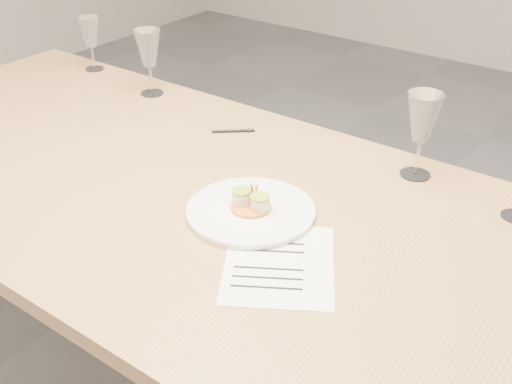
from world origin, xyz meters
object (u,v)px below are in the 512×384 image
Objects in this scene: recipe_sheet at (279,263)px; ballpoint_pen at (234,131)px; dining_table at (203,216)px; wine_glass_1 at (148,50)px; dinner_plate at (251,210)px; wine_glass_2 at (423,119)px; wine_glass_0 at (90,33)px.

ballpoint_pen is at bearing 105.01° from recipe_sheet.
dining_table is 11.28× the size of wine_glass_1.
recipe_sheet is 0.64m from ballpoint_pen.
wine_glass_2 is at bearing 60.97° from dinner_plate.
dinner_plate is at bearing 112.22° from recipe_sheet.
dinner_plate is at bearing -2.84° from dining_table.
dining_table is 12.71× the size of wine_glass_0.
ballpoint_pen is 0.53× the size of wine_glass_0.
recipe_sheet is at bearing -36.04° from dinner_plate.
wine_glass_2 reaches higher than dining_table.
dining_table is at bearing -104.58° from ballpoint_pen.
wine_glass_2 is at bearing -1.98° from wine_glass_0.
dinner_plate is at bearing -86.85° from ballpoint_pen.
wine_glass_2 reaches higher than wine_glass_1.
dining_table is 8.11× the size of dinner_plate.
ballpoint_pen is at bearing -9.20° from wine_glass_0.
dinner_plate is 0.45m from ballpoint_pen.
ballpoint_pen is (-0.31, 0.32, -0.01)m from dinner_plate.
ballpoint_pen is 0.45× the size of wine_glass_2.
wine_glass_2 is at bearing 0.12° from wine_glass_1.
dining_table is 10.89× the size of wine_glass_2.
dinner_plate is 0.83× the size of recipe_sheet.
ballpoint_pen is 0.47× the size of wine_glass_1.
wine_glass_1 is 0.93m from wine_glass_2.
dinner_plate is 2.95× the size of ballpoint_pen.
wine_glass_2 is (1.27, -0.04, 0.02)m from wine_glass_0.
ballpoint_pen is (-0.47, 0.44, 0.00)m from recipe_sheet.
ballpoint_pen is at bearing -10.38° from wine_glass_1.
wine_glass_0 reaches higher than ballpoint_pen.
wine_glass_1 is 0.97× the size of wine_glass_2.
recipe_sheet is 0.54m from wine_glass_2.
wine_glass_1 is (-0.40, 0.07, 0.14)m from ballpoint_pen.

